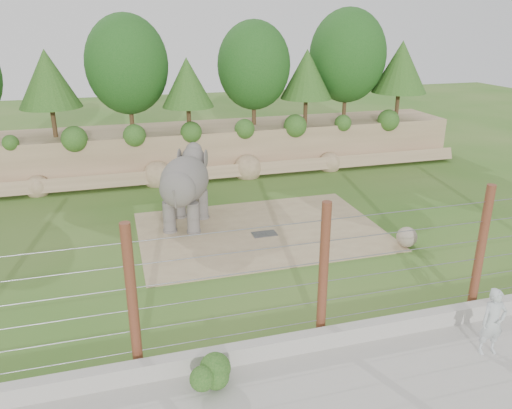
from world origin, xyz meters
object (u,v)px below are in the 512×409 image
object	(u,v)px
zookeeper	(493,322)
stone_ball	(407,237)
elephant	(185,190)
barrier_fence	(323,272)

from	to	relation	value
zookeeper	stone_ball	bearing A→B (deg)	83.70
elephant	zookeeper	xyz separation A→B (m)	(6.35, -11.01, -0.62)
stone_ball	zookeeper	distance (m)	6.61
stone_ball	barrier_fence	xyz separation A→B (m)	(-5.50, -4.45, 1.58)
elephant	zookeeper	world-z (taller)	elephant
elephant	stone_ball	size ratio (longest dim) A/B	4.87
barrier_fence	zookeeper	bearing A→B (deg)	-26.30
stone_ball	barrier_fence	distance (m)	7.25
stone_ball	zookeeper	world-z (taller)	zookeeper
elephant	barrier_fence	xyz separation A→B (m)	(2.37, -9.05, 0.43)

